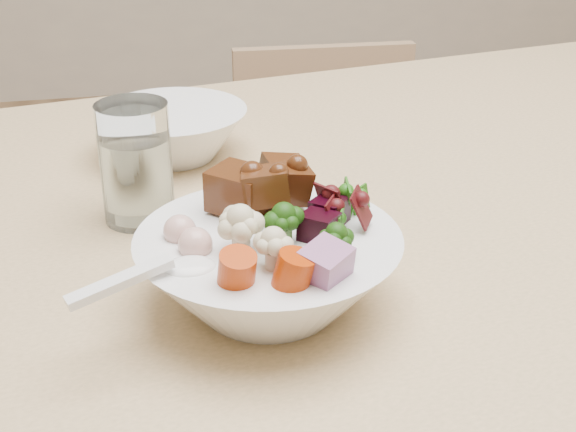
{
  "coord_description": "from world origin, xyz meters",
  "views": [
    {
      "loc": [
        -0.47,
        -0.73,
        1.19
      ],
      "look_at": [
        -0.36,
        -0.17,
        0.9
      ],
      "focal_mm": 50.0,
      "sensor_mm": 36.0,
      "label": 1
    }
  ],
  "objects_px": {
    "water_glass": "(136,168)",
    "chair_far": "(331,226)",
    "food_bowl": "(270,265)",
    "dining_table": "(377,305)",
    "side_bowl": "(173,133)"
  },
  "relations": [
    {
      "from": "food_bowl",
      "to": "water_glass",
      "type": "bearing_deg",
      "value": 118.79
    },
    {
      "from": "chair_far",
      "to": "side_bowl",
      "type": "bearing_deg",
      "value": -119.37
    },
    {
      "from": "water_glass",
      "to": "side_bowl",
      "type": "relative_size",
      "value": 0.69
    },
    {
      "from": "chair_far",
      "to": "water_glass",
      "type": "height_order",
      "value": "water_glass"
    },
    {
      "from": "dining_table",
      "to": "water_glass",
      "type": "bearing_deg",
      "value": 152.28
    },
    {
      "from": "food_bowl",
      "to": "side_bowl",
      "type": "distance_m",
      "value": 0.33
    },
    {
      "from": "food_bowl",
      "to": "water_glass",
      "type": "distance_m",
      "value": 0.2
    },
    {
      "from": "chair_far",
      "to": "side_bowl",
      "type": "relative_size",
      "value": 4.63
    },
    {
      "from": "dining_table",
      "to": "side_bowl",
      "type": "xyz_separation_m",
      "value": [
        -0.18,
        0.22,
        0.11
      ]
    },
    {
      "from": "dining_table",
      "to": "chair_far",
      "type": "relative_size",
      "value": 2.46
    },
    {
      "from": "food_bowl",
      "to": "side_bowl",
      "type": "relative_size",
      "value": 1.23
    },
    {
      "from": "chair_far",
      "to": "water_glass",
      "type": "relative_size",
      "value": 6.74
    },
    {
      "from": "dining_table",
      "to": "water_glass",
      "type": "distance_m",
      "value": 0.27
    },
    {
      "from": "water_glass",
      "to": "chair_far",
      "type": "bearing_deg",
      "value": 61.09
    },
    {
      "from": "dining_table",
      "to": "side_bowl",
      "type": "bearing_deg",
      "value": 118.71
    }
  ]
}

